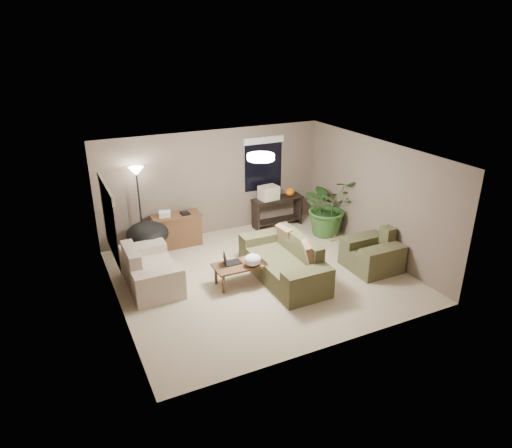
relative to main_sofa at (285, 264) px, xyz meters
name	(u,v)px	position (x,y,z in m)	size (l,w,h in m)	color
room_shell	(261,218)	(-0.41, 0.26, 0.96)	(5.50, 5.50, 5.50)	#C1B18F
main_sofa	(285,264)	(0.00, 0.00, 0.00)	(0.95, 2.20, 0.85)	#49482B
throw_pillows	(297,245)	(0.26, 0.00, 0.36)	(0.37, 1.39, 0.47)	#8C7251
loveseat	(149,272)	(-2.50, 0.84, 0.00)	(0.90, 1.60, 0.85)	beige
armchair	(372,255)	(1.81, -0.44, 0.00)	(0.95, 1.00, 0.85)	#46452A
coffee_table	(240,267)	(-0.91, 0.15, 0.06)	(1.00, 0.55, 0.42)	brown
laptop	(230,261)	(-1.08, 0.25, 0.19)	(0.40, 0.24, 0.24)	black
plastic_bag	(252,260)	(-0.71, 0.00, 0.24)	(0.33, 0.30, 0.23)	white
desk	(177,230)	(-1.49, 2.38, 0.08)	(1.10, 0.50, 0.75)	brown
desk_papers	(169,214)	(-1.64, 2.37, 0.51)	(0.69, 0.29, 0.12)	silver
console_table	(277,210)	(1.12, 2.41, 0.14)	(1.30, 0.40, 0.75)	black
pumpkin	(290,192)	(1.47, 2.41, 0.55)	(0.24, 0.24, 0.20)	orange
cardboard_box	(269,193)	(0.87, 2.41, 0.62)	(0.45, 0.34, 0.34)	beige
papasan_chair	(148,237)	(-2.22, 2.06, 0.17)	(1.02, 1.02, 0.80)	black
floor_lamp	(137,181)	(-2.24, 2.51, 1.30)	(0.32, 0.32, 1.91)	black
ceiling_fixture	(261,157)	(-0.41, 0.26, 2.15)	(0.50, 0.50, 0.10)	white
houseplant	(328,212)	(1.97, 1.44, 0.27)	(1.30, 1.44, 1.12)	#2D5923
cat_scratching_post	(333,230)	(1.96, 1.16, -0.08)	(0.32, 0.32, 0.50)	tan
window_left	(108,209)	(-3.14, 0.56, 1.49)	(0.05, 1.56, 1.33)	black
window_back	(264,155)	(0.89, 2.74, 1.49)	(1.06, 0.05, 1.33)	black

